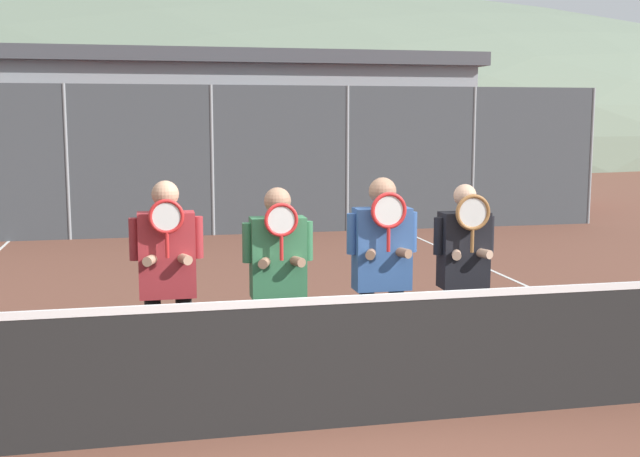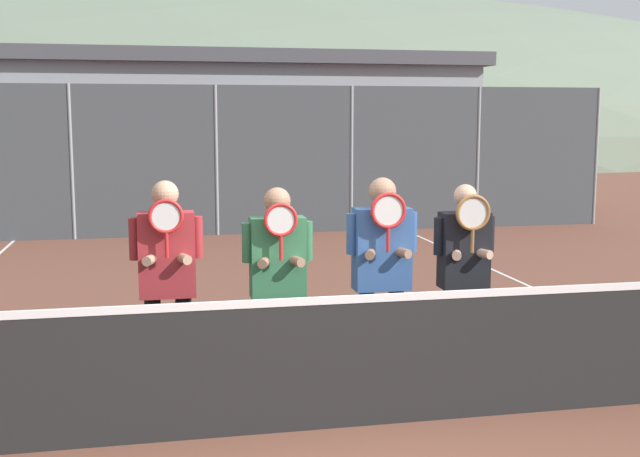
# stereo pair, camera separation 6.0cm
# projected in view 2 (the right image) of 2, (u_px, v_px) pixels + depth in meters

# --- Properties ---
(ground_plane) EXTENTS (120.00, 120.00, 0.00)m
(ground_plane) POSITION_uv_depth(u_px,v_px,m) (324.00, 429.00, 5.91)
(ground_plane) COLOR brown
(hill_distant) EXTENTS (113.06, 62.81, 21.98)m
(hill_distant) POSITION_uv_depth(u_px,v_px,m) (170.00, 148.00, 58.36)
(hill_distant) COLOR slate
(hill_distant) RESTS_ON ground_plane
(clubhouse_building) EXTENTS (17.43, 5.50, 4.00)m
(clubhouse_building) POSITION_uv_depth(u_px,v_px,m) (164.00, 126.00, 22.49)
(clubhouse_building) COLOR #9EA3A8
(clubhouse_building) RESTS_ON ground_plane
(fence_back) EXTENTS (16.12, 0.06, 2.88)m
(fence_back) POSITION_uv_depth(u_px,v_px,m) (216.00, 161.00, 15.39)
(fence_back) COLOR gray
(fence_back) RESTS_ON ground_plane
(tennis_net) EXTENTS (10.14, 0.09, 1.10)m
(tennis_net) POSITION_uv_depth(u_px,v_px,m) (324.00, 361.00, 5.84)
(tennis_net) COLOR gray
(tennis_net) RESTS_ON ground_plane
(court_line_right_sideline) EXTENTS (0.05, 16.00, 0.01)m
(court_line_right_sideline) POSITION_uv_depth(u_px,v_px,m) (580.00, 309.00, 9.57)
(court_line_right_sideline) COLOR white
(court_line_right_sideline) RESTS_ON ground_plane
(player_leftmost) EXTENTS (0.58, 0.34, 1.79)m
(player_leftmost) POSITION_uv_depth(u_px,v_px,m) (167.00, 272.00, 6.37)
(player_leftmost) COLOR black
(player_leftmost) RESTS_ON ground_plane
(player_center_left) EXTENTS (0.58, 0.34, 1.72)m
(player_center_left) POSITION_uv_depth(u_px,v_px,m) (278.00, 273.00, 6.50)
(player_center_left) COLOR black
(player_center_left) RESTS_ON ground_plane
(player_center_right) EXTENTS (0.60, 0.34, 1.79)m
(player_center_right) POSITION_uv_depth(u_px,v_px,m) (382.00, 264.00, 6.62)
(player_center_right) COLOR #232838
(player_center_right) RESTS_ON ground_plane
(player_rightmost) EXTENTS (0.55, 0.34, 1.72)m
(player_rightmost) POSITION_uv_depth(u_px,v_px,m) (464.00, 267.00, 6.88)
(player_rightmost) COLOR white
(player_rightmost) RESTS_ON ground_plane
(car_far_left) EXTENTS (4.72, 1.95, 1.86)m
(car_far_left) POSITION_uv_depth(u_px,v_px,m) (16.00, 178.00, 17.73)
(car_far_left) COLOR maroon
(car_far_left) RESTS_ON ground_plane
(car_left_of_center) EXTENTS (4.68, 2.09, 1.68)m
(car_left_of_center) POSITION_uv_depth(u_px,v_px,m) (265.00, 177.00, 19.03)
(car_left_of_center) COLOR maroon
(car_left_of_center) RESTS_ON ground_plane
(car_center) EXTENTS (4.50, 2.03, 1.70)m
(car_center) POSITION_uv_depth(u_px,v_px,m) (479.00, 173.00, 20.21)
(car_center) COLOR maroon
(car_center) RESTS_ON ground_plane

